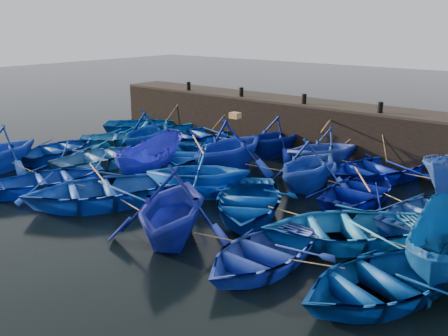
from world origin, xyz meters
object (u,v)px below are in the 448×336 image
Objects in this scene: boat_0 at (151,125)px; boat_13 at (60,149)px; boat_20 at (1,148)px; boat_8 at (185,155)px; wooden_crate at (235,115)px.

boat_13 is at bearing 145.03° from boat_0.
boat_20 is at bearing 143.06° from boat_0.
boat_8 is at bearing -159.10° from boat_13.
boat_0 is 9.66m from wooden_crate.
boat_0 is at bearing 160.90° from wooden_crate.
boat_13 is (-5.61, -3.19, 0.00)m from boat_8.
boat_13 is (0.44, -6.57, -0.10)m from boat_0.
boat_8 is (6.05, -3.38, -0.11)m from boat_0.
boat_13 is 3.01m from boat_20.
wooden_crate is at bearing -166.37° from boat_13.
wooden_crate reaches higher than boat_0.
boat_0 is at bearing 117.78° from boat_8.
boat_8 is at bearing -157.96° from boat_0.
boat_20 is (-5.74, -6.14, 0.60)m from boat_8.
wooden_crate reaches higher than boat_8.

